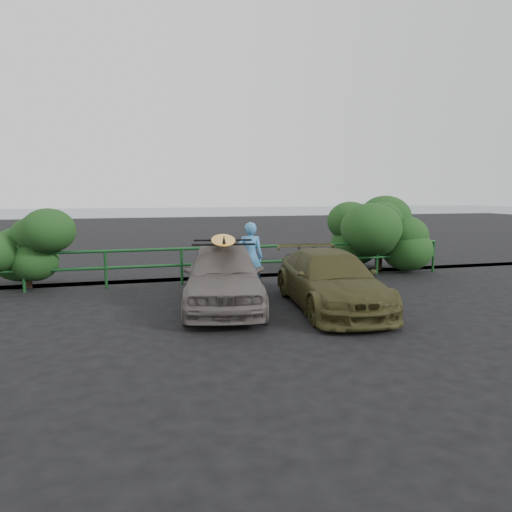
{
  "coord_description": "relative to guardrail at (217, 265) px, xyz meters",
  "views": [
    {
      "loc": [
        -2.15,
        -7.54,
        2.54
      ],
      "look_at": [
        0.5,
        2.6,
        1.07
      ],
      "focal_mm": 32.0,
      "sensor_mm": 36.0,
      "label": 1
    }
  ],
  "objects": [
    {
      "name": "ground",
      "position": [
        0.0,
        -5.0,
        -0.52
      ],
      "size": [
        80.0,
        80.0,
        0.0
      ],
      "primitive_type": "plane",
      "color": "black"
    },
    {
      "name": "ocean",
      "position": [
        0.0,
        55.0,
        -0.52
      ],
      "size": [
        200.0,
        200.0,
        0.0
      ],
      "primitive_type": "plane",
      "color": "slate",
      "rests_on": "ground"
    },
    {
      "name": "guardrail",
      "position": [
        0.0,
        0.0,
        0.0
      ],
      "size": [
        14.0,
        0.08,
        1.04
      ],
      "primitive_type": null,
      "color": "#13421B",
      "rests_on": "ground"
    },
    {
      "name": "shrub_left",
      "position": [
        -4.8,
        0.4,
        0.52
      ],
      "size": [
        3.2,
        2.4,
        2.07
      ],
      "primitive_type": null,
      "color": "#1C4218",
      "rests_on": "ground"
    },
    {
      "name": "shrub_right",
      "position": [
        5.0,
        0.5,
        0.58
      ],
      "size": [
        3.2,
        2.4,
        2.2
      ],
      "primitive_type": null,
      "color": "#1C4218",
      "rests_on": "ground"
    },
    {
      "name": "sedan",
      "position": [
        -0.33,
        -2.72,
        0.2
      ],
      "size": [
        2.37,
        4.43,
        1.43
      ],
      "primitive_type": "imported",
      "rotation": [
        0.0,
        0.0,
        -0.17
      ],
      "color": "#625B57",
      "rests_on": "ground"
    },
    {
      "name": "olive_vehicle",
      "position": [
        1.94,
        -3.39,
        0.1
      ],
      "size": [
        2.12,
        4.43,
        1.25
      ],
      "primitive_type": "imported",
      "rotation": [
        0.0,
        0.0,
        -0.09
      ],
      "color": "#3C3A1A",
      "rests_on": "ground"
    },
    {
      "name": "man",
      "position": [
        0.63,
        -1.29,
        0.38
      ],
      "size": [
        0.75,
        0.61,
        1.79
      ],
      "primitive_type": "imported",
      "rotation": [
        0.0,
        0.0,
        2.84
      ],
      "color": "#4189C5",
      "rests_on": "ground"
    },
    {
      "name": "roof_rack",
      "position": [
        -0.33,
        -2.72,
        0.93
      ],
      "size": [
        1.47,
        1.14,
        0.04
      ],
      "primitive_type": null,
      "rotation": [
        0.0,
        0.0,
        -0.17
      ],
      "color": "black",
      "rests_on": "sedan"
    },
    {
      "name": "surfboard",
      "position": [
        -0.33,
        -2.72,
        0.99
      ],
      "size": [
        0.95,
        2.6,
        0.08
      ],
      "primitive_type": "ellipsoid",
      "rotation": [
        0.0,
        0.0,
        -0.17
      ],
      "color": "#FBA01A",
      "rests_on": "roof_rack"
    }
  ]
}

